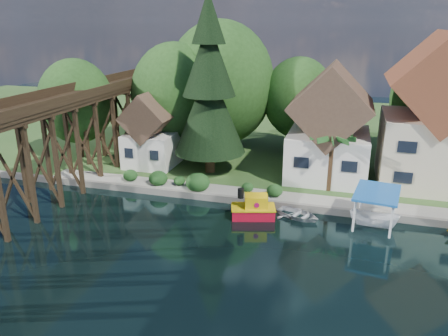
# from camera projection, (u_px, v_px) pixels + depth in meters

# --- Properties ---
(ground) EXTENTS (140.00, 140.00, 0.00)m
(ground) POSITION_uv_depth(u_px,v_px,m) (209.00, 247.00, 30.76)
(ground) COLOR black
(ground) RESTS_ON ground
(bank) EXTENTS (140.00, 52.00, 0.50)m
(bank) POSITION_uv_depth(u_px,v_px,m) (283.00, 132.00, 61.63)
(bank) COLOR #294B1E
(bank) RESTS_ON ground
(seawall) EXTENTS (60.00, 0.40, 0.62)m
(seawall) POSITION_uv_depth(u_px,v_px,m) (283.00, 205.00, 36.90)
(seawall) COLOR slate
(seawall) RESTS_ON ground
(promenade) EXTENTS (50.00, 2.60, 0.06)m
(promenade) POSITION_uv_depth(u_px,v_px,m) (309.00, 200.00, 37.49)
(promenade) COLOR gray
(promenade) RESTS_ON bank
(trestle_bridge) EXTENTS (4.12, 44.18, 9.30)m
(trestle_bridge) POSITION_uv_depth(u_px,v_px,m) (52.00, 139.00, 37.93)
(trestle_bridge) COLOR black
(trestle_bridge) RESTS_ON ground
(house_left) EXTENTS (7.64, 8.64, 11.02)m
(house_left) POSITION_uv_depth(u_px,v_px,m) (329.00, 130.00, 41.84)
(house_left) COLOR white
(house_left) RESTS_ON bank
(house_center) EXTENTS (8.65, 9.18, 13.89)m
(house_center) POSITION_uv_depth(u_px,v_px,m) (432.00, 122.00, 39.53)
(house_center) COLOR beige
(house_center) RESTS_ON bank
(shed) EXTENTS (5.09, 5.40, 7.85)m
(shed) POSITION_uv_depth(u_px,v_px,m) (151.00, 135.00, 45.60)
(shed) COLOR white
(shed) RESTS_ON bank
(bg_trees) EXTENTS (49.90, 13.30, 10.57)m
(bg_trees) POSITION_uv_depth(u_px,v_px,m) (277.00, 97.00, 47.50)
(bg_trees) COLOR #382314
(bg_trees) RESTS_ON bank
(shrubs) EXTENTS (15.76, 2.47, 1.70)m
(shrubs) POSITION_uv_depth(u_px,v_px,m) (193.00, 181.00, 39.99)
(shrubs) COLOR #1B3F16
(shrubs) RESTS_ON bank
(conifer) EXTENTS (7.07, 7.07, 17.41)m
(conifer) POSITION_uv_depth(u_px,v_px,m) (209.00, 89.00, 41.87)
(conifer) COLOR #382314
(conifer) RESTS_ON bank
(palm_tree) EXTENTS (4.33, 4.33, 5.49)m
(palm_tree) POSITION_uv_depth(u_px,v_px,m) (333.00, 139.00, 38.16)
(palm_tree) COLOR #382314
(palm_tree) RESTS_ON bank
(tugboat) EXTENTS (3.90, 2.78, 2.55)m
(tugboat) POSITION_uv_depth(u_px,v_px,m) (254.00, 209.00, 35.19)
(tugboat) COLOR red
(tugboat) RESTS_ON ground
(boat_white_a) EXTENTS (4.35, 3.80, 0.75)m
(boat_white_a) POSITION_uv_depth(u_px,v_px,m) (298.00, 213.00, 35.26)
(boat_white_a) COLOR silver
(boat_white_a) RESTS_ON ground
(boat_canopy) EXTENTS (3.86, 4.97, 2.95)m
(boat_canopy) POSITION_uv_depth(u_px,v_px,m) (375.00, 212.00, 33.35)
(boat_canopy) COLOR white
(boat_canopy) RESTS_ON ground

